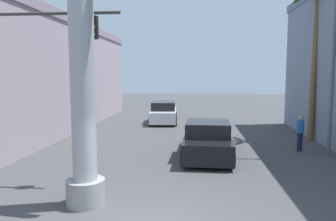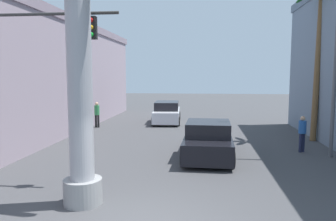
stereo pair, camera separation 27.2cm
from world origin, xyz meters
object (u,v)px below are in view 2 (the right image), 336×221
at_px(car_lead, 208,140).
at_px(palm_tree_mid_right, 317,45).
at_px(pedestrian_far_left, 97,113).
at_px(car_far, 167,113).
at_px(pedestrian_mid_right, 302,131).
at_px(street_lamp, 327,52).
at_px(traffic_light_mast, 5,61).

relative_size(car_lead, palm_tree_mid_right, 0.63).
bearing_deg(pedestrian_far_left, car_far, 32.26).
bearing_deg(pedestrian_mid_right, palm_tree_mid_right, 64.47).
bearing_deg(car_lead, car_far, 106.43).
distance_m(car_lead, pedestrian_mid_right, 4.47).
bearing_deg(car_far, pedestrian_mid_right, -50.25).
bearing_deg(car_far, car_lead, -73.57).
bearing_deg(street_lamp, traffic_light_mast, -159.04).
relative_size(palm_tree_mid_right, pedestrian_mid_right, 4.89).
height_order(traffic_light_mast, car_lead, traffic_light_mast).
height_order(car_far, pedestrian_far_left, pedestrian_far_left).
bearing_deg(car_far, traffic_light_mast, -105.14).
distance_m(car_lead, palm_tree_mid_right, 8.37).
height_order(car_lead, palm_tree_mid_right, palm_tree_mid_right).
bearing_deg(pedestrian_far_left, palm_tree_mid_right, -12.45).
height_order(palm_tree_mid_right, pedestrian_mid_right, palm_tree_mid_right).
xyz_separation_m(street_lamp, pedestrian_far_left, (-12.24, 6.65, -3.48)).
xyz_separation_m(traffic_light_mast, car_far, (3.76, 13.88, -3.24)).
xyz_separation_m(street_lamp, traffic_light_mast, (-11.57, -4.43, -0.50)).
xyz_separation_m(car_far, palm_tree_mid_right, (8.64, -5.68, 4.39)).
bearing_deg(car_far, street_lamp, -50.38).
distance_m(car_far, pedestrian_far_left, 5.24).
height_order(street_lamp, car_lead, street_lamp).
xyz_separation_m(car_lead, pedestrian_far_left, (-7.34, 7.09, 0.29)).
xyz_separation_m(street_lamp, palm_tree_mid_right, (0.82, 3.77, 0.65)).
bearing_deg(traffic_light_mast, pedestrian_mid_right, 25.42).
height_order(car_lead, car_far, same).
height_order(traffic_light_mast, pedestrian_mid_right, traffic_light_mast).
height_order(car_far, palm_tree_mid_right, palm_tree_mid_right).
height_order(car_lead, pedestrian_mid_right, pedestrian_mid_right).
bearing_deg(car_lead, pedestrian_far_left, 135.98).
xyz_separation_m(car_far, pedestrian_mid_right, (7.21, -8.67, 0.24)).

